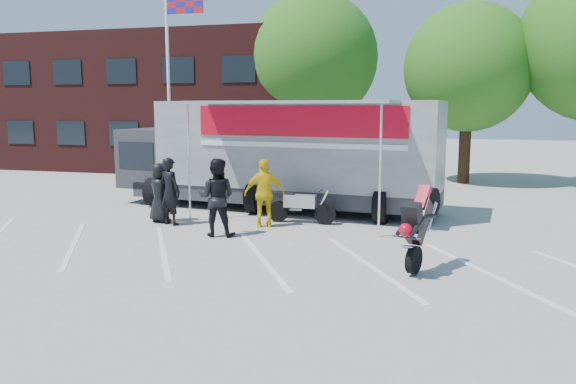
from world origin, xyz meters
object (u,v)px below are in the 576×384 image
at_px(tree_left, 313,58).
at_px(stunt_bike_rider, 425,268).
at_px(spectator_leather_c, 217,197).
at_px(transporter_truck, 282,209).
at_px(spectator_leather_b, 170,191).
at_px(flagpole, 174,62).
at_px(tree_mid, 468,68).
at_px(parked_motorcycle, 302,223).
at_px(spectator_leather_a, 160,193).
at_px(spectator_hivis, 265,193).

distance_m(tree_left, stunt_bike_rider, 16.89).
bearing_deg(spectator_leather_c, transporter_truck, -105.21).
distance_m(tree_left, spectator_leather_b, 13.24).
relative_size(tree_left, stunt_bike_rider, 4.58).
relative_size(flagpole, tree_left, 0.93).
bearing_deg(spectator_leather_c, stunt_bike_rider, 156.04).
distance_m(tree_mid, spectator_leather_c, 14.46).
distance_m(flagpole, parked_motorcycle, 9.67).
height_order(tree_mid, transporter_truck, tree_mid).
relative_size(flagpole, spectator_leather_b, 4.19).
height_order(parked_motorcycle, spectator_leather_c, spectator_leather_c).
height_order(flagpole, spectator_leather_c, flagpole).
distance_m(transporter_truck, spectator_leather_c, 4.31).
height_order(flagpole, spectator_leather_b, flagpole).
bearing_deg(tree_left, spectator_leather_c, -88.06).
bearing_deg(stunt_bike_rider, spectator_leather_b, -179.12).
relative_size(stunt_bike_rider, spectator_leather_b, 0.99).
distance_m(spectator_leather_a, spectator_leather_c, 2.57).
relative_size(tree_left, spectator_leather_c, 4.29).
bearing_deg(transporter_truck, spectator_leather_c, -91.54).
relative_size(stunt_bike_rider, spectator_leather_a, 1.10).
relative_size(parked_motorcycle, spectator_leather_b, 1.07).
xyz_separation_m(spectator_leather_c, spectator_hivis, (0.86, 1.37, -0.06)).
bearing_deg(stunt_bike_rider, tree_left, 131.74).
xyz_separation_m(tree_mid, spectator_leather_c, (-6.55, -12.27, -3.94)).
bearing_deg(tree_left, spectator_leather_b, -96.21).
xyz_separation_m(parked_motorcycle, spectator_hivis, (-0.87, -0.74, 0.95)).
height_order(tree_mid, spectator_leather_b, tree_mid).
xyz_separation_m(flagpole, spectator_leather_c, (4.69, -7.27, -4.05)).
distance_m(tree_mid, stunt_bike_rider, 14.79).
xyz_separation_m(spectator_leather_b, spectator_hivis, (2.65, 0.43, -0.00)).
distance_m(tree_left, spectator_hivis, 12.83).
bearing_deg(spectator_leather_b, transporter_truck, -106.71).
bearing_deg(stunt_bike_rider, tree_mid, 105.46).
distance_m(transporter_truck, spectator_leather_b, 4.11).
bearing_deg(stunt_bike_rider, spectator_leather_c, -176.28).
bearing_deg(parked_motorcycle, spectator_hivis, 130.98).
bearing_deg(flagpole, tree_left, 54.72).
xyz_separation_m(flagpole, spectator_hivis, (5.56, -5.90, -4.10)).
height_order(tree_left, stunt_bike_rider, tree_left).
distance_m(flagpole, tree_left, 7.37).
height_order(transporter_truck, spectator_leather_b, spectator_leather_b).
height_order(parked_motorcycle, spectator_leather_b, spectator_leather_b).
bearing_deg(spectator_leather_b, spectator_leather_c, 172.34).
height_order(flagpole, transporter_truck, flagpole).
bearing_deg(tree_mid, spectator_leather_c, -118.10).
distance_m(spectator_leather_b, spectator_leather_c, 2.02).
bearing_deg(transporter_truck, spectator_leather_b, -120.00).
height_order(tree_left, spectator_hivis, tree_left).
relative_size(spectator_leather_a, spectator_hivis, 0.91).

